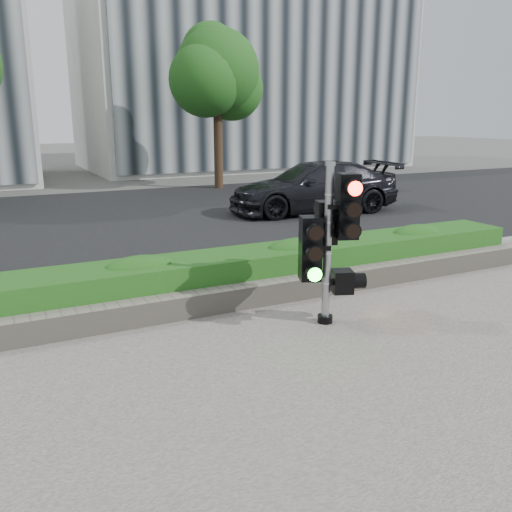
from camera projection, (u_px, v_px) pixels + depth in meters
name	position (u px, v px, depth m)	size (l,w,h in m)	color
ground	(295.00, 359.00, 6.57)	(120.00, 120.00, 0.00)	#51514C
sidewalk	(452.00, 476.00, 4.40)	(16.00, 11.00, 0.03)	#9E9389
road	(114.00, 221.00, 15.23)	(60.00, 13.00, 0.02)	black
curb	(202.00, 285.00, 9.28)	(60.00, 0.25, 0.12)	gray
stone_wall	(231.00, 298.00, 8.17)	(12.00, 0.32, 0.34)	gray
hedge	(215.00, 276.00, 8.69)	(12.00, 1.00, 0.68)	green
building_right	(241.00, 61.00, 31.50)	(18.00, 10.00, 12.00)	#B7B7B2
tree_right	(216.00, 74.00, 21.30)	(4.10, 3.58, 6.53)	black
traffic_signal	(329.00, 236.00, 7.38)	(0.83, 0.69, 2.25)	black
car_dark	(314.00, 187.00, 16.48)	(2.13, 5.24, 1.52)	black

